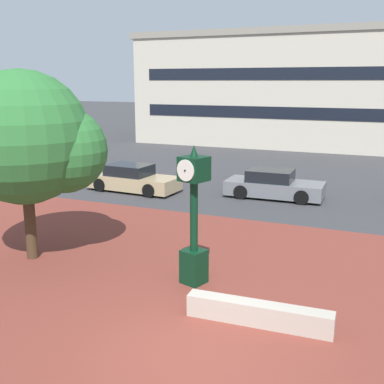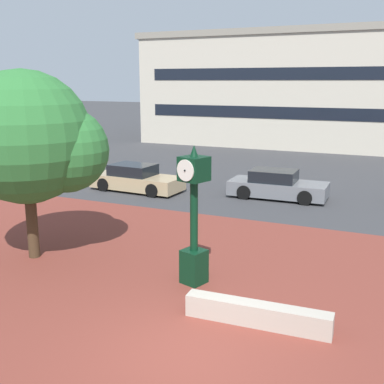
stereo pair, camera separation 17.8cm
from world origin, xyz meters
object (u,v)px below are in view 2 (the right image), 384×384
Objects in this scene: plaza_tree at (34,140)px; car_street_mid at (136,179)px; street_clock at (194,219)px; car_street_near at (277,186)px; civic_building at (328,89)px.

plaza_tree reaches higher than car_street_mid.
plaza_tree is 9.60m from car_street_mid.
car_street_mid is at bearing 145.82° from street_clock.
car_street_near is 21.94m from civic_building.
car_street_near is at bearing -86.55° from civic_building.
plaza_tree is at bearing 15.94° from car_street_mid.
car_street_mid is 23.82m from civic_building.
car_street_near is 0.97× the size of car_street_mid.
civic_building is (-1.69, 31.67, 2.82)m from street_clock.
car_street_near and car_street_mid have the same top height.
civic_building is (5.30, 22.88, 3.99)m from car_street_mid.
street_clock is 0.83× the size of car_street_near.
civic_building is at bearing -177.97° from car_street_near.
street_clock is at bearing 41.66° from car_street_mid.
civic_building is at bearing 110.39° from street_clock.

